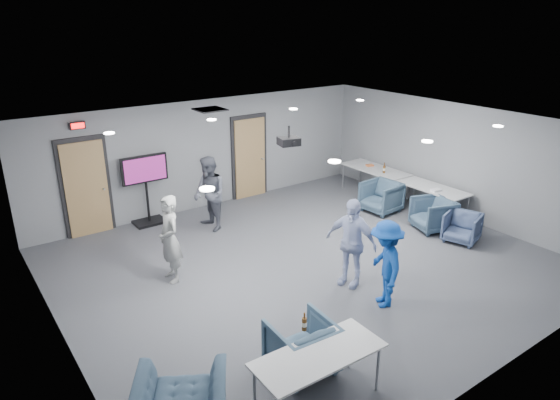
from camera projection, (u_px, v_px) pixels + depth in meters
floor at (307, 264)px, 9.84m from camera, size 9.00×9.00×0.00m
ceiling at (309, 129)px, 8.89m from camera, size 9.00×9.00×0.00m
wall_back at (208, 154)px, 12.41m from camera, size 9.00×0.02×2.70m
wall_front at (505, 289)px, 6.32m from camera, size 9.00×0.02×2.70m
wall_left at (54, 266)px, 6.91m from camera, size 0.02×8.00×2.70m
wall_right at (456, 161)px, 11.82m from camera, size 0.02×8.00×2.70m
door_left at (86, 188)px, 10.83m from camera, size 1.06×0.17×2.24m
door_right at (250, 158)px, 13.12m from camera, size 1.06×0.17×2.24m
exit_sign at (77, 125)px, 10.33m from camera, size 0.32×0.08×0.16m
hvac_diffuser at (210, 109)px, 10.75m from camera, size 0.60×0.60×0.03m
downlights at (309, 130)px, 8.89m from camera, size 6.18×3.78×0.02m
person_a at (170, 239)px, 8.98m from camera, size 0.43×0.62×1.63m
person_b at (210, 194)px, 11.13m from camera, size 0.66×0.84×1.69m
person_c at (351, 242)px, 8.84m from camera, size 0.72×1.05×1.65m
person_d at (385, 264)px, 8.21m from camera, size 0.98×1.13×1.51m
chair_right_a at (381, 197)px, 12.30m from camera, size 0.90×0.88×0.77m
chair_right_b at (433, 214)px, 11.26m from camera, size 1.03×1.01×0.74m
chair_right_c at (462, 227)px, 10.69m from camera, size 0.89×0.88×0.64m
chair_front_a at (302, 346)px, 6.78m from camera, size 0.87×0.89×0.76m
table_right_a at (375, 170)px, 13.37m from camera, size 0.81×1.95×0.73m
table_right_b at (433, 189)px, 11.92m from camera, size 0.72×1.74×0.73m
table_front_left at (319, 357)px, 6.11m from camera, size 1.70×0.74×0.73m
bottle_front at (304, 324)px, 6.51m from camera, size 0.07×0.07×0.26m
bottle_right at (384, 169)px, 12.96m from camera, size 0.07×0.07×0.28m
snack_box at (370, 165)px, 13.57m from camera, size 0.23×0.19×0.04m
wrapper at (436, 190)px, 11.64m from camera, size 0.25×0.19×0.05m
tv_stand at (146, 186)px, 11.41m from camera, size 1.07×0.51×1.64m
projector at (289, 141)px, 9.26m from camera, size 0.43×0.40×0.36m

